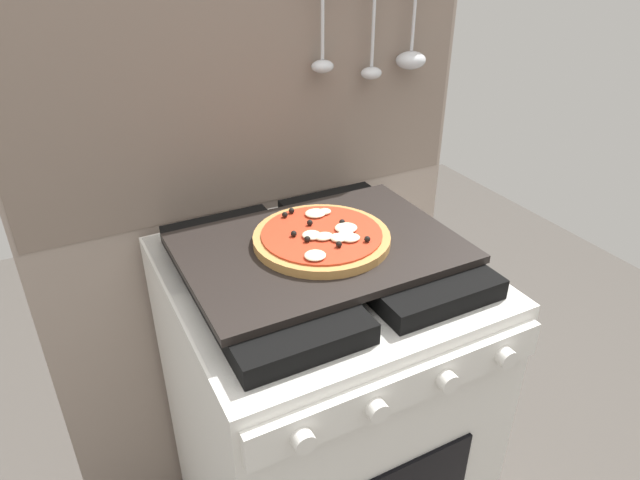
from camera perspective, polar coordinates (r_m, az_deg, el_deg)
kitchen_backsplash at (r=1.45m, az=-6.02°, el=1.04°), size 1.10×0.09×1.55m
stove at (r=1.41m, az=0.03°, el=-17.10°), size 0.60×0.64×0.90m
baking_tray at (r=1.12m, az=0.00°, el=-0.80°), size 0.54×0.38×0.02m
pizza_left at (r=1.12m, az=0.22°, el=0.28°), size 0.27×0.27×0.03m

